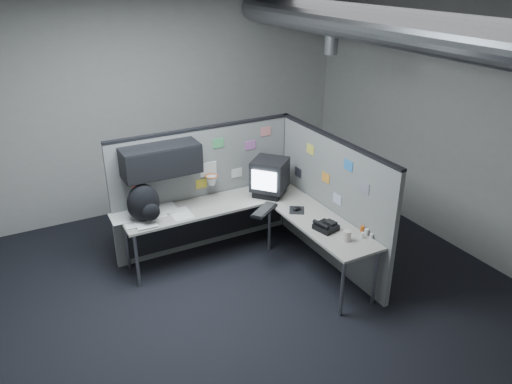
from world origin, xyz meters
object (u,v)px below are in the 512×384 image
phone (326,226)px  backpack (144,204)px  keyboard (264,210)px  monitor (270,177)px  desk (243,217)px

phone → backpack: 2.07m
keyboard → monitor: bearing=63.4°
desk → keyboard: keyboard is taller
desk → phone: size_ratio=8.48×
desk → monitor: size_ratio=3.98×
monitor → phone: 1.14m
monitor → keyboard: (-0.30, -0.41, -0.22)m
keyboard → backpack: bearing=171.7°
monitor → backpack: monitor is taller
desk → backpack: (-1.13, 0.24, 0.34)m
phone → monitor: bearing=91.3°
monitor → desk: bearing=-153.7°
keyboard → backpack: (-1.32, 0.44, 0.20)m
desk → keyboard: bearing=-46.6°
desk → keyboard: (0.19, -0.20, 0.14)m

